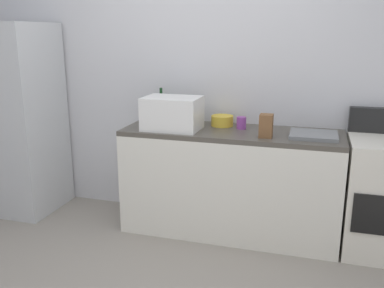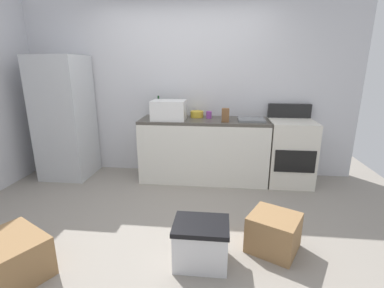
{
  "view_description": "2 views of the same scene",
  "coord_description": "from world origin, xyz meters",
  "px_view_note": "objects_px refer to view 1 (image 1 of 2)",
  "views": [
    {
      "loc": [
        0.94,
        -2.14,
        1.69
      ],
      "look_at": [
        0.13,
        0.61,
        0.92
      ],
      "focal_mm": 39.42,
      "sensor_mm": 36.0,
      "label": 1
    },
    {
      "loc": [
        0.54,
        -2.64,
        1.62
      ],
      "look_at": [
        0.18,
        0.72,
        0.67
      ],
      "focal_mm": 25.82,
      "sensor_mm": 36.0,
      "label": 2
    }
  ],
  "objects_px": {
    "refrigerator": "(18,119)",
    "knife_block": "(266,126)",
    "mixing_bowl": "(222,121)",
    "microwave": "(172,113)",
    "wine_bottle": "(161,109)",
    "coffee_mug": "(241,123)"
  },
  "relations": [
    {
      "from": "refrigerator",
      "to": "knife_block",
      "type": "xyz_separation_m",
      "value": [
        2.35,
        -0.1,
        0.1
      ]
    },
    {
      "from": "refrigerator",
      "to": "mixing_bowl",
      "type": "xyz_separation_m",
      "value": [
        1.94,
        0.2,
        0.06
      ]
    },
    {
      "from": "microwave",
      "to": "wine_bottle",
      "type": "relative_size",
      "value": 1.53
    },
    {
      "from": "coffee_mug",
      "to": "knife_block",
      "type": "bearing_deg",
      "value": -45.74
    },
    {
      "from": "refrigerator",
      "to": "wine_bottle",
      "type": "bearing_deg",
      "value": 11.04
    },
    {
      "from": "wine_bottle",
      "to": "mixing_bowl",
      "type": "bearing_deg",
      "value": -6.3
    },
    {
      "from": "microwave",
      "to": "mixing_bowl",
      "type": "xyz_separation_m",
      "value": [
        0.37,
        0.24,
        -0.09
      ]
    },
    {
      "from": "knife_block",
      "to": "mixing_bowl",
      "type": "bearing_deg",
      "value": 143.46
    },
    {
      "from": "microwave",
      "to": "mixing_bowl",
      "type": "bearing_deg",
      "value": 33.12
    },
    {
      "from": "coffee_mug",
      "to": "knife_block",
      "type": "distance_m",
      "value": 0.33
    },
    {
      "from": "microwave",
      "to": "mixing_bowl",
      "type": "height_order",
      "value": "microwave"
    },
    {
      "from": "knife_block",
      "to": "refrigerator",
      "type": "bearing_deg",
      "value": 177.47
    },
    {
      "from": "wine_bottle",
      "to": "coffee_mug",
      "type": "bearing_deg",
      "value": -9.73
    },
    {
      "from": "wine_bottle",
      "to": "mixing_bowl",
      "type": "distance_m",
      "value": 0.59
    },
    {
      "from": "refrigerator",
      "to": "knife_block",
      "type": "distance_m",
      "value": 2.35
    },
    {
      "from": "mixing_bowl",
      "to": "coffee_mug",
      "type": "bearing_deg",
      "value": -20.35
    },
    {
      "from": "microwave",
      "to": "knife_block",
      "type": "height_order",
      "value": "microwave"
    },
    {
      "from": "refrigerator",
      "to": "wine_bottle",
      "type": "relative_size",
      "value": 5.9
    },
    {
      "from": "coffee_mug",
      "to": "mixing_bowl",
      "type": "xyz_separation_m",
      "value": [
        -0.18,
        0.07,
        -0.0
      ]
    },
    {
      "from": "microwave",
      "to": "coffee_mug",
      "type": "height_order",
      "value": "microwave"
    },
    {
      "from": "mixing_bowl",
      "to": "microwave",
      "type": "bearing_deg",
      "value": -146.88
    },
    {
      "from": "coffee_mug",
      "to": "microwave",
      "type": "bearing_deg",
      "value": -162.27
    }
  ]
}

